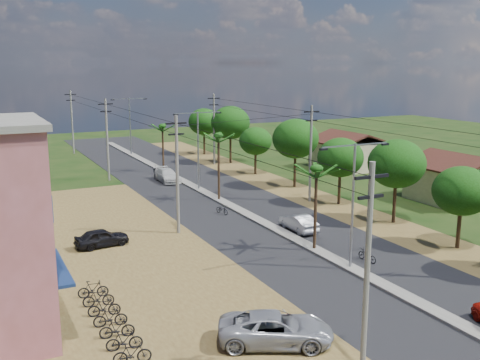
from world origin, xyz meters
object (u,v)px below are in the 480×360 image
object	(u,v)px
car_white_far	(167,176)
roadside_sign	(292,328)
car_parked_silver	(276,330)
car_silver_mid	(298,223)
car_parked_dark	(102,238)
moto_rider_east	(367,256)
parked_scooter_row	(110,317)

from	to	relation	value
car_white_far	roadside_sign	distance (m)	36.95
car_parked_silver	roadside_sign	bearing A→B (deg)	-49.48
car_silver_mid	car_parked_dark	size ratio (longest dim) A/B	1.05
moto_rider_east	parked_scooter_row	xyz separation A→B (m)	(-17.22, -1.70, 0.08)
roadside_sign	parked_scooter_row	size ratio (longest dim) A/B	0.13
car_parked_silver	car_parked_dark	size ratio (longest dim) A/B	1.41
car_white_far	car_parked_silver	world-z (taller)	car_parked_silver
moto_rider_east	roadside_sign	xyz separation A→B (m)	(-9.82, -6.60, 0.05)
car_silver_mid	roadside_sign	size ratio (longest dim) A/B	3.43
moto_rider_east	roadside_sign	distance (m)	11.83
car_white_far	car_parked_silver	bearing A→B (deg)	-101.43
car_parked_dark	moto_rider_east	bearing A→B (deg)	-131.56
roadside_sign	car_white_far	bearing A→B (deg)	83.81
car_parked_dark	parked_scooter_row	bearing A→B (deg)	163.47
car_parked_dark	car_white_far	bearing A→B (deg)	-36.55
moto_rider_east	roadside_sign	size ratio (longest dim) A/B	1.40
car_parked_silver	moto_rider_east	xyz separation A→B (m)	(10.82, 6.84, -0.31)
moto_rider_east	parked_scooter_row	world-z (taller)	parked_scooter_row
roadside_sign	parked_scooter_row	bearing A→B (deg)	150.44
car_white_far	roadside_sign	bearing A→B (deg)	-99.97
car_parked_dark	car_parked_silver	bearing A→B (deg)	-172.81
roadside_sign	parked_scooter_row	world-z (taller)	parked_scooter_row
car_silver_mid	car_parked_silver	distance (m)	18.05
car_silver_mid	car_white_far	distance (m)	22.14
car_silver_mid	moto_rider_east	size ratio (longest dim) A/B	2.45
car_silver_mid	roadside_sign	distance (m)	17.29
car_parked_silver	roadside_sign	distance (m)	1.07
car_silver_mid	parked_scooter_row	size ratio (longest dim) A/B	0.46
moto_rider_east	parked_scooter_row	size ratio (longest dim) A/B	0.19
car_parked_silver	roadside_sign	xyz separation A→B (m)	(1.01, 0.24, -0.26)
car_parked_silver	roadside_sign	size ratio (longest dim) A/B	4.62
car_parked_dark	moto_rider_east	xyz separation A→B (m)	(14.77, -10.78, -0.22)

